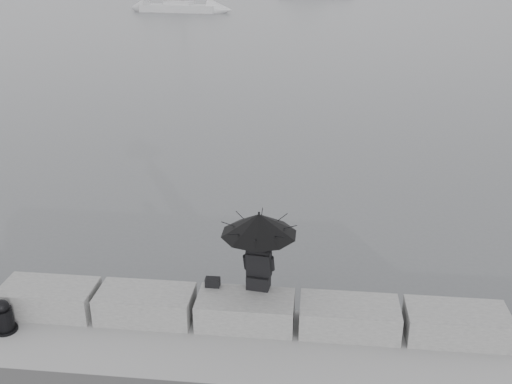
# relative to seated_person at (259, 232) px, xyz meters

# --- Properties ---
(ground) EXTENTS (360.00, 360.00, 0.00)m
(ground) POSITION_rel_seated_person_xyz_m (-0.18, 0.07, -2.03)
(ground) COLOR #4A4D50
(ground) RESTS_ON ground
(stone_block_far_left) EXTENTS (1.60, 0.80, 0.50)m
(stone_block_far_left) POSITION_rel_seated_person_xyz_m (-3.58, -0.38, -1.28)
(stone_block_far_left) COLOR slate
(stone_block_far_left) RESTS_ON promenade
(stone_block_left) EXTENTS (1.60, 0.80, 0.50)m
(stone_block_left) POSITION_rel_seated_person_xyz_m (-1.88, -0.38, -1.28)
(stone_block_left) COLOR slate
(stone_block_left) RESTS_ON promenade
(stone_block_centre) EXTENTS (1.60, 0.80, 0.50)m
(stone_block_centre) POSITION_rel_seated_person_xyz_m (-0.18, -0.38, -1.28)
(stone_block_centre) COLOR slate
(stone_block_centre) RESTS_ON promenade
(stone_block_right) EXTENTS (1.60, 0.80, 0.50)m
(stone_block_right) POSITION_rel_seated_person_xyz_m (1.52, -0.38, -1.28)
(stone_block_right) COLOR slate
(stone_block_right) RESTS_ON promenade
(stone_block_far_right) EXTENTS (1.60, 0.80, 0.50)m
(stone_block_far_right) POSITION_rel_seated_person_xyz_m (3.22, -0.38, -1.28)
(stone_block_far_right) COLOR slate
(stone_block_far_right) RESTS_ON promenade
(seated_person) EXTENTS (1.27, 1.27, 1.39)m
(seated_person) POSITION_rel_seated_person_xyz_m (0.00, 0.00, 0.00)
(seated_person) COLOR black
(seated_person) RESTS_ON stone_block_centre
(bag) EXTENTS (0.25, 0.14, 0.16)m
(bag) POSITION_rel_seated_person_xyz_m (-0.78, -0.08, -0.95)
(bag) COLOR black
(bag) RESTS_ON stone_block_centre
(mooring_bollard) EXTENTS (0.37, 0.37, 0.59)m
(mooring_bollard) POSITION_rel_seated_person_xyz_m (-4.06, -1.01, -1.28)
(mooring_bollard) COLOR black
(mooring_bollard) RESTS_ON promenade
(sailboat_left) EXTENTS (9.08, 3.52, 12.90)m
(sailboat_left) POSITION_rel_seated_person_xyz_m (-15.28, 58.62, -1.51)
(sailboat_left) COLOR silver
(sailboat_left) RESTS_ON ground
(dinghy) EXTENTS (3.83, 2.72, 0.60)m
(dinghy) POSITION_rel_seated_person_xyz_m (-17.82, 59.39, -1.73)
(dinghy) COLOR slate
(dinghy) RESTS_ON ground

